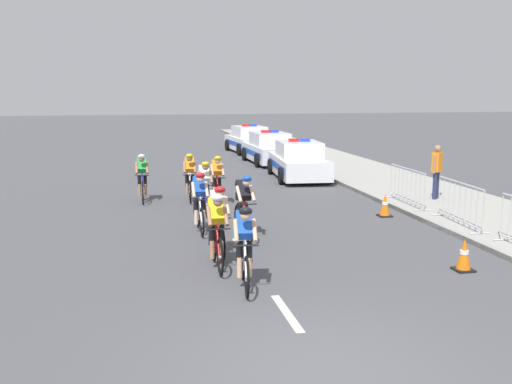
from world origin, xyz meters
The scene contains 21 objects.
ground_plane centered at (0.00, 0.00, 0.00)m, with size 160.00×160.00×0.00m, color #4C4C51.
sidewalk_slab centered at (7.08, 14.00, 0.06)m, with size 3.88×60.00×0.12m, color #A3A099.
kerb_edge centered at (5.22, 14.00, 0.07)m, with size 0.16×60.00×0.13m, color #9E9E99.
lane_markings_centre centered at (0.00, 7.99, 0.00)m, with size 0.14×21.60×0.01m.
cyclist_lead centered at (-0.43, 3.25, 0.79)m, with size 0.45×1.72×1.56m.
cyclist_second centered at (-0.74, 4.53, 0.79)m, with size 0.42×1.72×1.56m.
cyclist_third centered at (-0.57, 5.48, 0.79)m, with size 0.42×1.72×1.56m.
cyclist_fourth centered at (0.22, 6.81, 0.79)m, with size 0.44×1.72×1.56m.
cyclist_fifth centered at (-0.73, 7.58, 0.79)m, with size 0.42×1.72×1.56m.
cyclist_sixth centered at (-0.35, 9.72, 0.79)m, with size 0.42×1.72×1.56m.
cyclist_seventh centered at (0.18, 11.03, 0.79)m, with size 0.42×1.72×1.56m.
cyclist_eighth centered at (-2.04, 12.01, 0.79)m, with size 0.42×1.72×1.56m.
cyclist_ninth centered at (-0.57, 11.85, 0.79)m, with size 0.44×1.72×1.56m.
police_car_nearest centered at (4.09, 15.72, 0.68)m, with size 2.27×4.53×1.59m.
police_car_second centered at (4.09, 20.83, 0.68)m, with size 2.10×4.45×1.59m.
police_car_third centered at (4.09, 25.90, 0.68)m, with size 2.26×4.53×1.59m.
crowd_barrier_middle centered at (5.69, 6.63, 0.65)m, with size 0.64×2.32×1.07m.
crowd_barrier_rear centered at (5.61, 9.39, 0.65)m, with size 0.55×2.32×1.07m.
traffic_cone_near centered at (4.49, 8.39, 0.31)m, with size 0.36×0.36×0.64m.
traffic_cone_mid centered at (3.91, 3.42, 0.31)m, with size 0.36×0.36×0.64m.
spectator_closest centered at (6.87, 9.99, 1.08)m, with size 0.44×0.41×1.68m.
Camera 1 is at (-2.27, -6.52, 3.44)m, focal length 41.36 mm.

